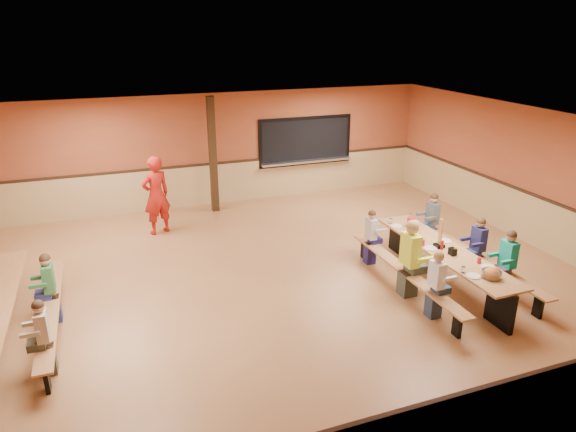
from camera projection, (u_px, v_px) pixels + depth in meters
name	position (u px, v px, depth m)	size (l,w,h in m)	color
ground	(277.00, 282.00, 9.90)	(12.00, 12.00, 0.00)	#955F38
room_envelope	(276.00, 249.00, 9.66)	(12.04, 10.04, 3.02)	#9C4D2D
kitchen_pass_through	(305.00, 143.00, 14.57)	(2.78, 0.28, 1.38)	black
structural_post	(213.00, 155.00, 13.17)	(0.18, 0.18, 3.00)	black
cafeteria_table_main	(443.00, 259.00, 9.63)	(1.91, 3.70, 0.74)	#B07645
seated_child_white_left	(436.00, 285.00, 8.54)	(0.36, 0.30, 1.19)	white
seated_adult_yellow	(410.00, 259.00, 9.20)	(0.48, 0.39, 1.43)	#E4FF3B
seated_child_grey_left	(371.00, 237.00, 10.49)	(0.34, 0.28, 1.15)	#BABABA
seated_child_teal_right	(507.00, 264.00, 9.23)	(0.39, 0.32, 1.25)	#139E89
seated_child_navy_right	(478.00, 248.00, 9.92)	(0.37, 0.30, 1.21)	navy
seated_child_char_right	(432.00, 221.00, 11.23)	(0.38, 0.31, 1.23)	#4F575B
seated_child_green_sec	(50.00, 289.00, 8.41)	(0.37, 0.30, 1.20)	#357541
seated_child_tan_sec	(44.00, 338.00, 7.13)	(0.34, 0.28, 1.16)	#C0AF99
standing_woman	(156.00, 195.00, 11.91)	(0.68, 0.45, 1.87)	#B11C14
punch_pitcher	(411.00, 223.00, 10.52)	(0.16, 0.16, 0.22)	red
chip_bowl	(492.00, 273.00, 8.45)	(0.32, 0.32, 0.15)	orange
napkin_dispenser	(453.00, 252.00, 9.29)	(0.10, 0.14, 0.13)	black
condiment_mustard	(455.00, 251.00, 9.26)	(0.06, 0.06, 0.17)	yellow
condiment_ketchup	(442.00, 245.00, 9.51)	(0.06, 0.06, 0.17)	#B2140F
table_paddle	(440.00, 240.00, 9.59)	(0.16, 0.16, 0.56)	black
place_settings	(445.00, 246.00, 9.54)	(0.65, 3.30, 0.11)	beige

